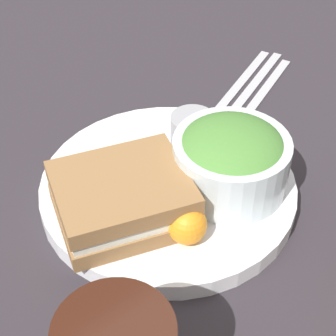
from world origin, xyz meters
The scene contains 9 objects.
ground_plane centered at (0.00, 0.00, 0.00)m, with size 4.00×4.00×0.00m, color #2D282D.
plate centered at (0.00, 0.00, 0.01)m, with size 0.27×0.27×0.02m, color silver.
sandwich centered at (0.07, 0.01, 0.04)m, with size 0.15×0.14×0.05m.
salad_bowl centered at (-0.05, 0.04, 0.06)m, with size 0.12×0.12×0.07m.
dressing_cup centered at (-0.06, -0.03, 0.04)m, with size 0.05×0.05×0.04m, color #99999E.
orange_wedge centered at (0.04, 0.07, 0.04)m, with size 0.04×0.04×0.04m, color orange.
fork centered at (-0.23, -0.11, 0.00)m, with size 0.17×0.01×0.01m, color #B2B2B7.
knife centered at (-0.23, -0.09, 0.00)m, with size 0.18×0.01×0.01m, color #B2B2B7.
spoon centered at (-0.24, -0.08, 0.00)m, with size 0.15×0.01×0.01m, color #B2B2B7.
Camera 1 is at (0.28, 0.34, 0.43)m, focal length 60.00 mm.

